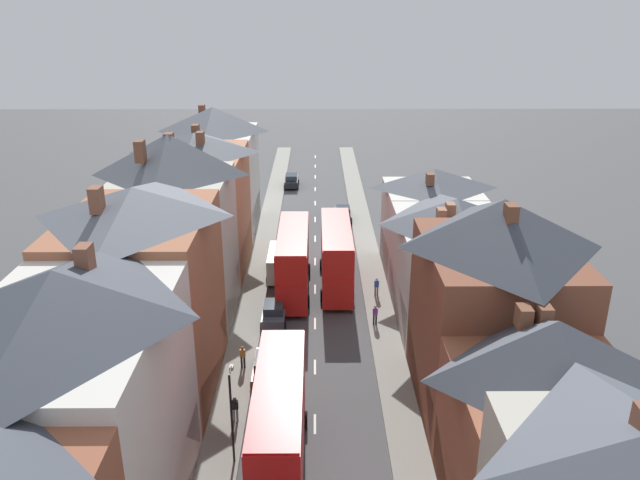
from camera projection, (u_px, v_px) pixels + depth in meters
pavement_left at (257, 279)px, 54.58m from camera, size 2.20×104.00×0.14m
pavement_right at (373, 278)px, 54.64m from camera, size 2.20×104.00×0.14m
centre_line_dashes at (315, 289)px, 52.77m from camera, size 0.14×97.80×0.01m
terrace_row_left at (143, 297)px, 36.86m from camera, size 8.00×69.49×14.22m
terrace_row_right at (520, 377)px, 30.83m from camera, size 8.00×57.33×13.08m
double_decker_bus_lead at (293, 260)px, 51.54m from camera, size 2.74×10.80×5.30m
double_decker_bus_mid_street at (279, 423)px, 31.59m from camera, size 2.74×10.80×5.30m
double_decker_bus_far_approaching at (336, 255)px, 52.54m from camera, size 2.74×10.80×5.30m
car_near_blue at (274, 313)px, 47.03m from camera, size 1.90×4.01×1.68m
car_parked_left_a at (291, 180)px, 81.49m from camera, size 1.90×4.23×1.71m
car_parked_right_a at (343, 213)px, 69.04m from camera, size 1.90×3.90×1.59m
car_mid_black at (267, 367)px, 40.13m from camera, size 1.90×4.05×1.60m
delivery_van at (280, 262)px, 54.75m from camera, size 2.20×5.20×2.41m
pedestrian_mid_left at (235, 408)px, 35.69m from camera, size 0.36×0.22×1.61m
pedestrian_mid_right at (243, 356)px, 40.91m from camera, size 0.36×0.22×1.61m
pedestrian_far_left at (375, 314)px, 46.39m from camera, size 0.36×0.22×1.61m
pedestrian_far_right at (377, 286)px, 50.94m from camera, size 0.36×0.22×1.61m
street_lamp at (232, 411)px, 31.87m from camera, size 0.20×1.12×5.50m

